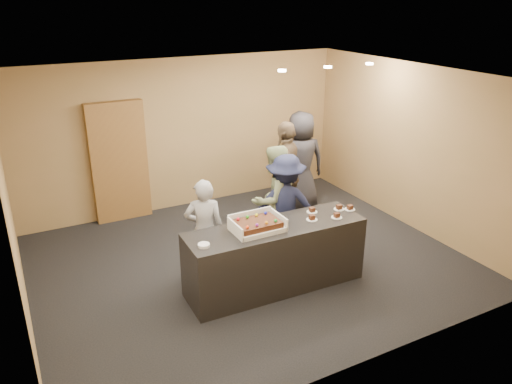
% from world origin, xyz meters
% --- Properties ---
extents(room, '(6.04, 6.00, 2.70)m').
position_xyz_m(room, '(0.00, 0.00, 1.35)').
color(room, black).
rests_on(room, ground).
extents(serving_counter, '(2.42, 0.76, 0.90)m').
position_xyz_m(serving_counter, '(0.01, -0.75, 0.45)').
color(serving_counter, black).
rests_on(serving_counter, floor).
extents(storage_cabinet, '(0.94, 0.15, 2.07)m').
position_xyz_m(storage_cabinet, '(-1.24, 2.41, 1.04)').
color(storage_cabinet, brown).
rests_on(storage_cabinet, floor).
extents(cake_box, '(0.64, 0.45, 0.19)m').
position_xyz_m(cake_box, '(-0.26, -0.72, 0.94)').
color(cake_box, white).
rests_on(cake_box, serving_counter).
extents(sheet_cake, '(0.55, 0.38, 0.11)m').
position_xyz_m(sheet_cake, '(-0.26, -0.75, 1.00)').
color(sheet_cake, '#35190C').
rests_on(sheet_cake, cake_box).
extents(plate_stack, '(0.14, 0.14, 0.04)m').
position_xyz_m(plate_stack, '(-1.02, -0.83, 0.92)').
color(plate_stack, white).
rests_on(plate_stack, serving_counter).
extents(slice_a, '(0.15, 0.15, 0.07)m').
position_xyz_m(slice_a, '(0.53, -0.80, 0.92)').
color(slice_a, white).
rests_on(slice_a, serving_counter).
extents(slice_b, '(0.15, 0.15, 0.07)m').
position_xyz_m(slice_b, '(0.68, -0.59, 0.92)').
color(slice_b, white).
rests_on(slice_b, serving_counter).
extents(slice_c, '(0.15, 0.15, 0.07)m').
position_xyz_m(slice_c, '(0.87, -0.90, 0.92)').
color(slice_c, white).
rests_on(slice_c, serving_counter).
extents(slice_d, '(0.15, 0.15, 0.07)m').
position_xyz_m(slice_d, '(1.06, -0.69, 0.92)').
color(slice_d, white).
rests_on(slice_d, serving_counter).
extents(slice_e, '(0.15, 0.15, 0.07)m').
position_xyz_m(slice_e, '(1.19, -0.77, 0.92)').
color(slice_e, white).
rests_on(slice_e, serving_counter).
extents(person_server_grey, '(0.62, 0.52, 1.46)m').
position_xyz_m(person_server_grey, '(-0.72, -0.11, 0.73)').
color(person_server_grey, '#9B9BA0').
rests_on(person_server_grey, floor).
extents(person_sage_man, '(0.93, 0.79, 1.66)m').
position_xyz_m(person_sage_man, '(0.52, 0.19, 0.83)').
color(person_sage_man, '#909D70').
rests_on(person_sage_man, floor).
extents(person_navy_man, '(1.17, 1.00, 1.57)m').
position_xyz_m(person_navy_man, '(0.61, 0.01, 0.79)').
color(person_navy_man, '#1B1E3B').
rests_on(person_navy_man, floor).
extents(person_brown_extra, '(1.06, 1.08, 1.83)m').
position_xyz_m(person_brown_extra, '(1.11, 0.82, 0.91)').
color(person_brown_extra, brown).
rests_on(person_brown_extra, floor).
extents(person_dark_suit, '(0.98, 0.75, 1.80)m').
position_xyz_m(person_dark_suit, '(1.73, 1.37, 0.90)').
color(person_dark_suit, '#29282E').
rests_on(person_dark_suit, floor).
extents(ceiling_spotlights, '(1.72, 0.12, 0.03)m').
position_xyz_m(ceiling_spotlights, '(1.60, 0.50, 2.67)').
color(ceiling_spotlights, '#FFEAC6').
rests_on(ceiling_spotlights, ceiling).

